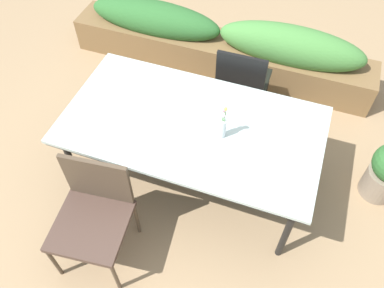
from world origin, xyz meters
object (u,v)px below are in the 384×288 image
at_px(dining_table, 192,128).
at_px(flower_vase, 223,125).
at_px(planter_box, 221,45).
at_px(chair_far_side, 242,81).
at_px(chair_near_left, 94,211).

distance_m(dining_table, flower_vase, 0.29).
relative_size(dining_table, planter_box, 0.59).
bearing_deg(chair_far_side, chair_near_left, -112.48).
xyz_separation_m(chair_near_left, flower_vase, (0.67, 0.74, 0.36)).
relative_size(chair_far_side, planter_box, 0.28).
height_order(flower_vase, planter_box, flower_vase).
xyz_separation_m(dining_table, chair_far_side, (0.18, 0.78, -0.16)).
bearing_deg(flower_vase, chair_near_left, -132.20).
height_order(chair_near_left, flower_vase, flower_vase).
height_order(dining_table, planter_box, dining_table).
distance_m(chair_far_side, chair_near_left, 1.68).
bearing_deg(planter_box, chair_near_left, -95.79).
xyz_separation_m(chair_far_side, planter_box, (-0.39, 0.68, -0.20)).
bearing_deg(flower_vase, chair_far_side, 93.69).
distance_m(dining_table, chair_far_side, 0.82).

